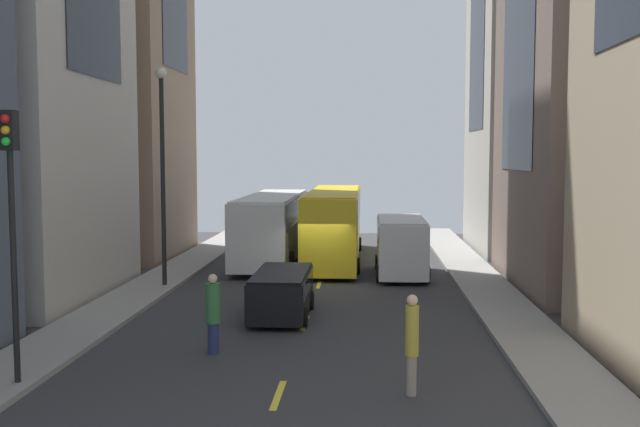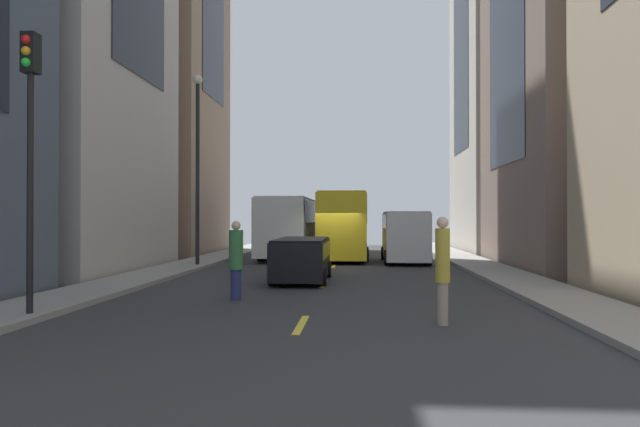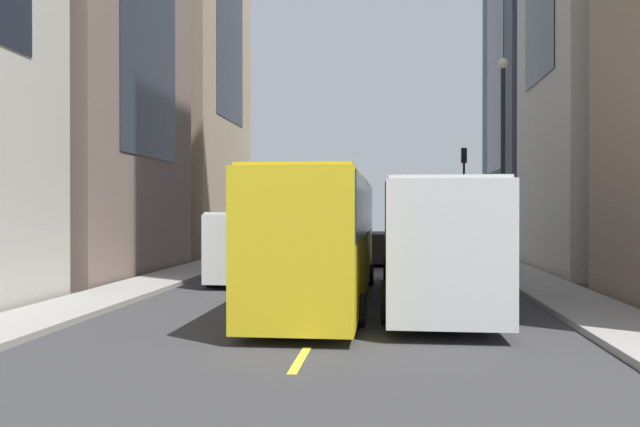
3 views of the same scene
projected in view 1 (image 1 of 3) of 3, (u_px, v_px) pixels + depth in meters
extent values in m
plane|color=#333335|center=(319.00, 284.00, 30.17)|extent=(39.65, 39.65, 0.00)
cube|color=gray|center=(160.00, 281.00, 30.59)|extent=(2.17, 44.00, 0.15)
cube|color=gray|center=(483.00, 284.00, 29.73)|extent=(2.17, 44.00, 0.15)
cube|color=yellow|center=(278.00, 395.00, 16.24)|extent=(0.16, 2.00, 0.01)
cube|color=yellow|center=(305.00, 323.00, 23.20)|extent=(0.16, 2.00, 0.01)
cube|color=yellow|center=(319.00, 284.00, 30.17)|extent=(0.16, 2.00, 0.01)
cube|color=yellow|center=(328.00, 260.00, 37.13)|extent=(0.16, 2.00, 0.01)
cube|color=yellow|center=(334.00, 243.00, 44.09)|extent=(0.16, 2.00, 0.01)
cube|color=yellow|center=(339.00, 231.00, 51.05)|extent=(0.16, 2.00, 0.01)
cube|color=#7A665B|center=(613.00, 23.00, 28.83)|extent=(7.33, 10.71, 21.18)
cube|color=#1E232D|center=(613.00, 23.00, 28.83)|extent=(7.40, 5.89, 11.65)
cube|color=silver|center=(273.00, 226.00, 36.69)|extent=(2.55, 11.99, 3.00)
cube|color=black|center=(273.00, 209.00, 36.62)|extent=(2.60, 11.03, 1.20)
cube|color=beige|center=(273.00, 196.00, 36.57)|extent=(2.45, 11.51, 0.08)
cylinder|color=black|center=(261.00, 242.00, 40.57)|extent=(0.46, 1.00, 1.00)
cylinder|color=black|center=(303.00, 242.00, 40.42)|extent=(0.46, 1.00, 1.00)
cylinder|color=black|center=(237.00, 262.00, 33.17)|extent=(0.46, 1.00, 1.00)
cylinder|color=black|center=(288.00, 262.00, 33.02)|extent=(0.46, 1.00, 1.00)
cube|color=yellow|center=(334.00, 224.00, 36.62)|extent=(2.45, 12.95, 3.30)
cube|color=black|center=(334.00, 208.00, 36.56)|extent=(2.50, 11.92, 1.48)
cube|color=gold|center=(334.00, 191.00, 36.49)|extent=(2.35, 12.43, 0.08)
cylinder|color=black|center=(317.00, 244.00, 40.81)|extent=(0.44, 0.76, 0.76)
cylinder|color=black|center=(357.00, 244.00, 40.67)|extent=(0.44, 0.76, 0.76)
cylinder|color=black|center=(305.00, 265.00, 32.82)|extent=(0.44, 0.76, 0.76)
cylinder|color=black|center=(355.00, 266.00, 32.68)|extent=(0.44, 0.76, 0.76)
cube|color=white|center=(401.00, 246.00, 32.04)|extent=(2.05, 5.32, 2.30)
cube|color=black|center=(401.00, 229.00, 31.98)|extent=(2.09, 4.89, 0.69)
cube|color=silver|center=(402.00, 219.00, 31.95)|extent=(1.97, 5.11, 0.08)
cylinder|color=black|center=(379.00, 262.00, 33.82)|extent=(0.37, 0.72, 0.72)
cylinder|color=black|center=(420.00, 263.00, 33.70)|extent=(0.37, 0.72, 0.72)
cylinder|color=black|center=(380.00, 274.00, 30.54)|extent=(0.37, 0.72, 0.72)
cylinder|color=black|center=(425.00, 275.00, 30.42)|extent=(0.37, 0.72, 0.72)
cube|color=black|center=(282.00, 293.00, 23.98)|extent=(1.76, 4.34, 1.28)
cube|color=black|center=(282.00, 283.00, 23.96)|extent=(1.79, 3.99, 0.54)
cube|color=black|center=(282.00, 273.00, 23.93)|extent=(1.69, 4.17, 0.08)
cylinder|color=black|center=(263.00, 300.00, 25.41)|extent=(0.32, 0.62, 0.62)
cylinder|color=black|center=(309.00, 300.00, 25.31)|extent=(0.32, 0.62, 0.62)
cylinder|color=black|center=(251.00, 317.00, 22.74)|extent=(0.32, 0.62, 0.62)
cylinder|color=black|center=(302.00, 317.00, 22.63)|extent=(0.32, 0.62, 0.62)
cylinder|color=navy|center=(213.00, 338.00, 19.62)|extent=(0.29, 0.29, 0.84)
cylinder|color=#336B38|center=(213.00, 303.00, 19.54)|extent=(0.39, 0.39, 1.09)
sphere|color=beige|center=(213.00, 279.00, 19.49)|extent=(0.25, 0.25, 0.25)
cylinder|color=gray|center=(411.00, 376.00, 16.21)|extent=(0.23, 0.23, 0.90)
cylinder|color=gold|center=(412.00, 331.00, 16.12)|extent=(0.30, 0.30, 1.14)
sphere|color=beige|center=(412.00, 300.00, 16.07)|extent=(0.25, 0.25, 0.25)
cylinder|color=black|center=(14.00, 268.00, 16.50)|extent=(0.14, 0.14, 5.32)
cube|color=black|center=(9.00, 130.00, 16.24)|extent=(0.32, 0.32, 0.90)
sphere|color=red|center=(5.00, 119.00, 16.05)|extent=(0.20, 0.20, 0.20)
sphere|color=orange|center=(5.00, 130.00, 16.07)|extent=(0.20, 0.20, 0.20)
sphere|color=green|center=(6.00, 142.00, 16.09)|extent=(0.20, 0.20, 0.20)
cylinder|color=black|center=(163.00, 182.00, 28.88)|extent=(0.18, 0.18, 8.24)
sphere|color=silver|center=(161.00, 73.00, 28.53)|extent=(0.44, 0.44, 0.44)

